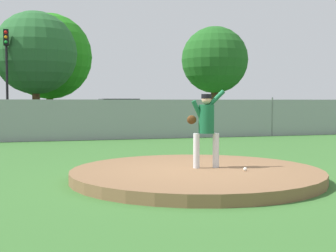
{
  "coord_description": "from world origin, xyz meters",
  "views": [
    {
      "loc": [
        -3.09,
        -8.74,
        1.59
      ],
      "look_at": [
        0.17,
        2.69,
        0.94
      ],
      "focal_mm": 49.47,
      "sensor_mm": 36.0,
      "label": 1
    }
  ],
  "objects_px": {
    "traffic_light_near": "(7,62)",
    "parked_car_slate": "(177,116)",
    "baseball": "(245,169)",
    "pitcher_youth": "(206,123)",
    "traffic_cone_orange": "(198,124)",
    "parked_car_silver": "(242,115)",
    "parked_car_champagne": "(118,116)"
  },
  "relations": [
    {
      "from": "parked_car_champagne",
      "to": "traffic_cone_orange",
      "type": "height_order",
      "value": "parked_car_champagne"
    },
    {
      "from": "baseball",
      "to": "parked_car_slate",
      "type": "height_order",
      "value": "parked_car_slate"
    },
    {
      "from": "baseball",
      "to": "parked_car_silver",
      "type": "xyz_separation_m",
      "value": [
        7.13,
        15.39,
        0.53
      ]
    },
    {
      "from": "parked_car_slate",
      "to": "baseball",
      "type": "bearing_deg",
      "value": -102.13
    },
    {
      "from": "traffic_cone_orange",
      "to": "parked_car_silver",
      "type": "bearing_deg",
      "value": -25.72
    },
    {
      "from": "baseball",
      "to": "parked_car_slate",
      "type": "bearing_deg",
      "value": 77.87
    },
    {
      "from": "pitcher_youth",
      "to": "parked_car_champagne",
      "type": "distance_m",
      "value": 14.08
    },
    {
      "from": "baseball",
      "to": "traffic_cone_orange",
      "type": "xyz_separation_m",
      "value": [
        4.89,
        16.47,
        0.01
      ]
    },
    {
      "from": "parked_car_silver",
      "to": "traffic_light_near",
      "type": "relative_size",
      "value": 0.81
    },
    {
      "from": "baseball",
      "to": "parked_car_slate",
      "type": "distance_m",
      "value": 15.84
    },
    {
      "from": "traffic_cone_orange",
      "to": "traffic_light_near",
      "type": "distance_m",
      "value": 11.33
    },
    {
      "from": "parked_car_silver",
      "to": "traffic_cone_orange",
      "type": "distance_m",
      "value": 2.55
    },
    {
      "from": "parked_car_champagne",
      "to": "pitcher_youth",
      "type": "bearing_deg",
      "value": -92.56
    },
    {
      "from": "baseball",
      "to": "parked_car_silver",
      "type": "distance_m",
      "value": 16.97
    },
    {
      "from": "parked_car_champagne",
      "to": "parked_car_slate",
      "type": "bearing_deg",
      "value": 13.49
    },
    {
      "from": "traffic_light_near",
      "to": "parked_car_slate",
      "type": "bearing_deg",
      "value": -23.88
    },
    {
      "from": "parked_car_silver",
      "to": "traffic_cone_orange",
      "type": "xyz_separation_m",
      "value": [
        -2.25,
        1.08,
        -0.51
      ]
    },
    {
      "from": "baseball",
      "to": "parked_car_silver",
      "type": "height_order",
      "value": "parked_car_silver"
    },
    {
      "from": "parked_car_silver",
      "to": "traffic_light_near",
      "type": "height_order",
      "value": "traffic_light_near"
    },
    {
      "from": "pitcher_youth",
      "to": "parked_car_silver",
      "type": "distance_m",
      "value": 16.66
    },
    {
      "from": "traffic_cone_orange",
      "to": "pitcher_youth",
      "type": "bearing_deg",
      "value": -109.08
    },
    {
      "from": "baseball",
      "to": "parked_car_slate",
      "type": "xyz_separation_m",
      "value": [
        3.33,
        15.48,
        0.53
      ]
    },
    {
      "from": "parked_car_silver",
      "to": "parked_car_slate",
      "type": "xyz_separation_m",
      "value": [
        -3.8,
        0.1,
        0.0
      ]
    },
    {
      "from": "pitcher_youth",
      "to": "traffic_cone_orange",
      "type": "relative_size",
      "value": 2.92
    },
    {
      "from": "baseball",
      "to": "parked_car_champagne",
      "type": "bearing_deg",
      "value": 89.87
    },
    {
      "from": "parked_car_champagne",
      "to": "traffic_light_near",
      "type": "height_order",
      "value": "traffic_light_near"
    },
    {
      "from": "pitcher_youth",
      "to": "baseball",
      "type": "height_order",
      "value": "pitcher_youth"
    },
    {
      "from": "parked_car_champagne",
      "to": "parked_car_silver",
      "type": "xyz_separation_m",
      "value": [
        7.1,
        0.69,
        -0.03
      ]
    },
    {
      "from": "parked_car_slate",
      "to": "traffic_light_near",
      "type": "height_order",
      "value": "traffic_light_near"
    },
    {
      "from": "pitcher_youth",
      "to": "traffic_light_near",
      "type": "relative_size",
      "value": 0.29
    },
    {
      "from": "parked_car_silver",
      "to": "baseball",
      "type": "bearing_deg",
      "value": -114.87
    },
    {
      "from": "parked_car_silver",
      "to": "parked_car_slate",
      "type": "distance_m",
      "value": 3.81
    }
  ]
}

